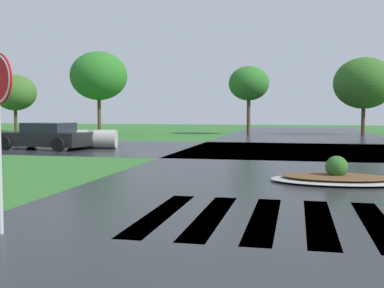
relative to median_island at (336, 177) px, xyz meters
The scene contains 7 objects.
asphalt_roadway 0.68m from the median_island, 156.93° to the left, with size 11.05×80.00×0.01m, color #232628.
asphalt_cross_road 10.03m from the median_island, 93.50° to the left, with size 90.00×9.94×0.01m, color #232628.
crosswalk_stripes 4.53m from the median_island, 97.78° to the right, with size 5.85×3.57×0.01m.
median_island is the anchor object (origin of this frame).
car_dark_suv 14.99m from the median_island, 147.37° to the left, with size 4.50×2.53×1.25m.
drainage_pipe_stack 13.93m from the median_island, 139.75° to the left, with size 2.46×1.29×0.90m.
background_treeline 24.82m from the median_island, 100.02° to the left, with size 43.66×6.33×6.48m.
Camera 1 is at (-0.38, -2.80, 1.81)m, focal length 44.97 mm.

